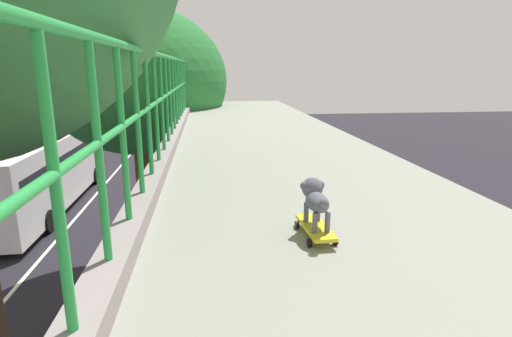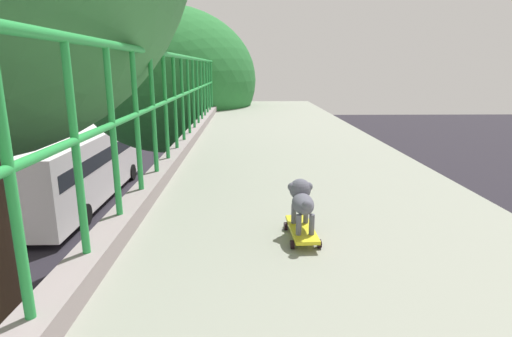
% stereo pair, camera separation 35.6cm
% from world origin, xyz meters
% --- Properties ---
extents(city_bus, '(2.77, 11.92, 3.48)m').
position_xyz_m(city_bus, '(-7.65, 20.86, 1.96)').
color(city_bus, white).
rests_on(city_bus, ground).
extents(roadside_tree_far, '(5.54, 5.54, 8.59)m').
position_xyz_m(roadside_tree_far, '(-1.82, 13.85, 6.29)').
color(roadside_tree_far, '#4A3B20').
rests_on(roadside_tree_far, ground).
extents(toy_skateboard, '(0.22, 0.50, 0.08)m').
position_xyz_m(toy_skateboard, '(1.04, 3.28, 5.62)').
color(toy_skateboard, gold).
rests_on(toy_skateboard, overpass_deck).
extents(small_dog, '(0.18, 0.40, 0.32)m').
position_xyz_m(small_dog, '(1.04, 3.31, 5.84)').
color(small_dog, '#565665').
rests_on(small_dog, toy_skateboard).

